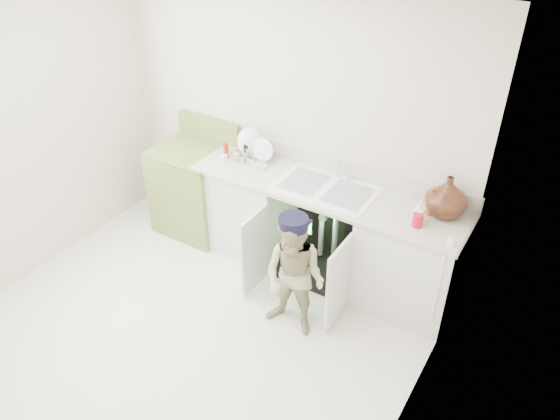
# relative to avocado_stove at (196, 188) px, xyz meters

# --- Properties ---
(ground) EXTENTS (3.50, 3.50, 0.00)m
(ground) POSITION_rel_avocado_stove_xyz_m (0.88, -1.18, -0.46)
(ground) COLOR silver
(ground) RESTS_ON ground
(room_shell) EXTENTS (6.00, 5.50, 1.26)m
(room_shell) POSITION_rel_avocado_stove_xyz_m (0.88, -1.18, 0.79)
(room_shell) COLOR beige
(room_shell) RESTS_ON ground
(counter_run) EXTENTS (2.44, 1.02, 1.24)m
(counter_run) POSITION_rel_avocado_stove_xyz_m (1.47, 0.03, 0.02)
(counter_run) COLOR silver
(counter_run) RESTS_ON ground
(avocado_stove) EXTENTS (0.72, 0.65, 1.11)m
(avocado_stove) POSITION_rel_avocado_stove_xyz_m (0.00, 0.00, 0.00)
(avocado_stove) COLOR olive
(avocado_stove) RESTS_ON ground
(repair_worker) EXTENTS (0.52, 0.62, 1.08)m
(repair_worker) POSITION_rel_avocado_stove_xyz_m (1.58, -0.74, 0.08)
(repair_worker) COLOR tan
(repair_worker) RESTS_ON ground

